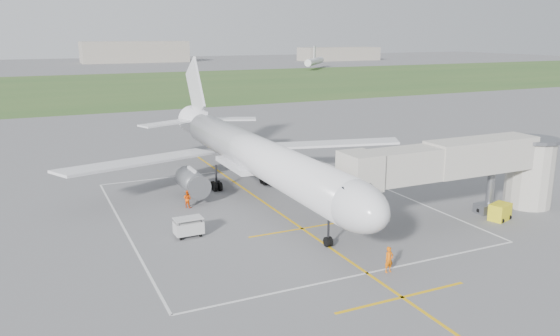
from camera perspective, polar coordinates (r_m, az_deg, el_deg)
name	(u,v)px	position (r m, az deg, el deg)	size (l,w,h in m)	color
ground	(258,198)	(56.19, -2.36, -3.14)	(700.00, 700.00, 0.00)	#5C5C5E
grass_strip	(97,87)	(181.55, -18.59, 7.98)	(700.00, 120.00, 0.02)	#325525
apron_markings	(282,214)	(51.13, 0.17, -4.87)	(28.20, 60.00, 0.01)	#E1A60D
airliner	(254,155)	(55.75, -2.71, 1.38)	(38.93, 46.75, 13.52)	silver
jet_bridge	(474,166)	(52.56, 19.62, 0.20)	(23.40, 5.00, 7.20)	#ACA69B
gpu_unit	(500,212)	(53.34, 22.00, -4.28)	(2.34, 1.93, 1.52)	yellow
baggage_cart	(189,227)	(46.13, -9.54, -6.10)	(2.37, 1.46, 1.62)	silver
ramp_worker_nose	(389,260)	(39.73, 11.32, -9.37)	(0.69, 0.45, 1.89)	#DE5E07
ramp_worker_wing	(187,199)	(53.64, -9.65, -3.20)	(0.85, 0.66, 1.74)	#ED4E07
distant_hangars	(30,56)	(315.05, -24.65, 10.60)	(345.00, 49.00, 12.00)	gray
distant_aircraft	(117,68)	(221.02, -16.68, 9.98)	(202.94, 57.39, 8.85)	silver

